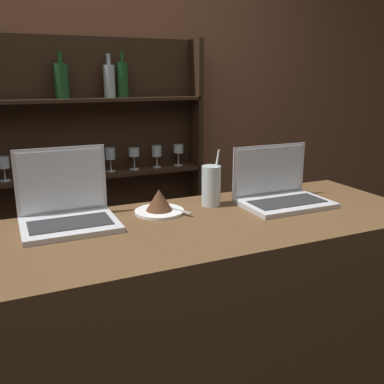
% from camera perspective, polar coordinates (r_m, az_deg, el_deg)
% --- Properties ---
extents(bar_counter, '(1.80, 0.61, 1.06)m').
position_cam_1_polar(bar_counter, '(1.68, -1.72, -21.72)').
color(bar_counter, brown).
rests_on(bar_counter, ground_plane).
extents(back_wall, '(7.00, 0.06, 2.70)m').
position_cam_1_polar(back_wall, '(2.69, -13.58, 10.82)').
color(back_wall, brown).
rests_on(back_wall, ground_plane).
extents(back_shelf, '(1.45, 0.18, 1.76)m').
position_cam_1_polar(back_shelf, '(2.67, -13.94, 1.47)').
color(back_shelf, '#332114').
rests_on(back_shelf, ground_plane).
extents(laptop_near, '(0.30, 0.25, 0.25)m').
position_cam_1_polar(laptop_near, '(1.48, -16.35, -2.12)').
color(laptop_near, silver).
rests_on(laptop_near, bar_counter).
extents(laptop_far, '(0.33, 0.23, 0.22)m').
position_cam_1_polar(laptop_far, '(1.69, 11.63, 0.05)').
color(laptop_far, silver).
rests_on(laptop_far, bar_counter).
extents(cake_plate, '(0.18, 0.18, 0.09)m').
position_cam_1_polar(cake_plate, '(1.55, -4.38, -1.54)').
color(cake_plate, white).
rests_on(cake_plate, bar_counter).
extents(water_glass, '(0.07, 0.07, 0.21)m').
position_cam_1_polar(water_glass, '(1.62, 2.57, 0.84)').
color(water_glass, silver).
rests_on(water_glass, bar_counter).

